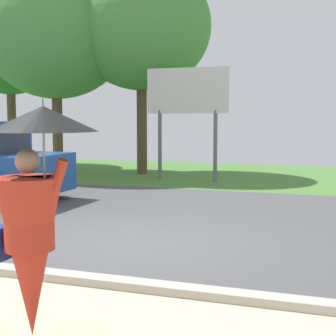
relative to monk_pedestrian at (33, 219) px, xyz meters
name	(u,v)px	position (x,y,z in m)	size (l,w,h in m)	color
ground_plane	(188,213)	(-0.45, 6.40, -1.13)	(40.00, 22.00, 0.20)	#4C4C4F
monk_pedestrian	(33,219)	(0.00, 0.00, 0.00)	(1.05, 0.95, 2.13)	#B22D1E
roadside_billboard	(187,99)	(-1.90, 11.24, 1.47)	(2.60, 0.12, 3.50)	slate
tree_left_far	(10,53)	(-10.41, 14.14, 3.56)	(3.83, 3.83, 6.41)	brown
tree_center_back	(55,31)	(-6.92, 11.95, 3.90)	(5.20, 5.20, 7.36)	brown
tree_right_mid	(141,27)	(-3.99, 12.69, 4.01)	(4.81, 4.81, 7.29)	brown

